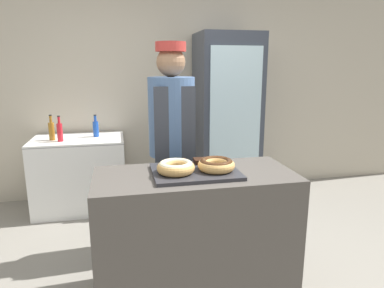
# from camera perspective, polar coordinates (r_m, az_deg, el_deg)

# --- Properties ---
(wall_back) EXTENTS (8.00, 0.06, 2.70)m
(wall_back) POSITION_cam_1_polar(r_m,az_deg,el_deg) (4.30, -5.74, 9.54)
(wall_back) COLOR #BCB29E
(wall_back) RESTS_ON ground_plane
(display_counter) EXTENTS (1.34, 0.62, 0.90)m
(display_counter) POSITION_cam_1_polar(r_m,az_deg,el_deg) (2.48, 0.50, -14.85)
(display_counter) COLOR #4C4742
(display_counter) RESTS_ON ground_plane
(serving_tray) EXTENTS (0.57, 0.45, 0.02)m
(serving_tray) POSITION_cam_1_polar(r_m,az_deg,el_deg) (2.30, 0.52, -4.64)
(serving_tray) COLOR #2D2D33
(serving_tray) RESTS_ON display_counter
(donut_light_glaze) EXTENTS (0.25, 0.25, 0.08)m
(donut_light_glaze) POSITION_cam_1_polar(r_m,az_deg,el_deg) (2.22, -2.72, -3.80)
(donut_light_glaze) COLOR tan
(donut_light_glaze) RESTS_ON serving_tray
(donut_chocolate_glaze) EXTENTS (0.25, 0.25, 0.08)m
(donut_chocolate_glaze) POSITION_cam_1_polar(r_m,az_deg,el_deg) (2.28, 4.06, -3.38)
(donut_chocolate_glaze) COLOR tan
(donut_chocolate_glaze) RESTS_ON serving_tray
(brownie_back_left) EXTENTS (0.10, 0.10, 0.03)m
(brownie_back_left) POSITION_cam_1_polar(r_m,az_deg,el_deg) (2.42, -2.04, -3.04)
(brownie_back_left) COLOR black
(brownie_back_left) RESTS_ON serving_tray
(brownie_back_right) EXTENTS (0.10, 0.10, 0.03)m
(brownie_back_right) POSITION_cam_1_polar(r_m,az_deg,el_deg) (2.45, 1.50, -2.84)
(brownie_back_right) COLOR black
(brownie_back_right) RESTS_ON serving_tray
(baker_person) EXTENTS (0.38, 0.38, 1.79)m
(baker_person) POSITION_cam_1_polar(r_m,az_deg,el_deg) (2.90, -3.34, -0.14)
(baker_person) COLOR #4C4C51
(baker_person) RESTS_ON ground_plane
(beverage_fridge) EXTENTS (0.71, 0.64, 1.97)m
(beverage_fridge) POSITION_cam_1_polar(r_m,az_deg,el_deg) (4.11, 5.78, 4.24)
(beverage_fridge) COLOR #333842
(beverage_fridge) RESTS_ON ground_plane
(chest_freezer) EXTENTS (0.99, 0.66, 0.82)m
(chest_freezer) POSITION_cam_1_polar(r_m,az_deg,el_deg) (4.08, -18.09, -4.65)
(chest_freezer) COLOR white
(chest_freezer) RESTS_ON ground_plane
(bottle_amber) EXTENTS (0.06, 0.06, 0.27)m
(bottle_amber) POSITION_cam_1_polar(r_m,az_deg,el_deg) (3.95, -22.36, 2.12)
(bottle_amber) COLOR #99661E
(bottle_amber) RESTS_ON chest_freezer
(bottle_blue) EXTENTS (0.06, 0.06, 0.25)m
(bottle_blue) POSITION_cam_1_polar(r_m,az_deg,el_deg) (3.99, -15.74, 2.56)
(bottle_blue) COLOR #1E4CB2
(bottle_blue) RESTS_ON chest_freezer
(bottle_red) EXTENTS (0.06, 0.06, 0.27)m
(bottle_red) POSITION_cam_1_polar(r_m,az_deg,el_deg) (3.86, -21.17, 1.96)
(bottle_red) COLOR red
(bottle_red) RESTS_ON chest_freezer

